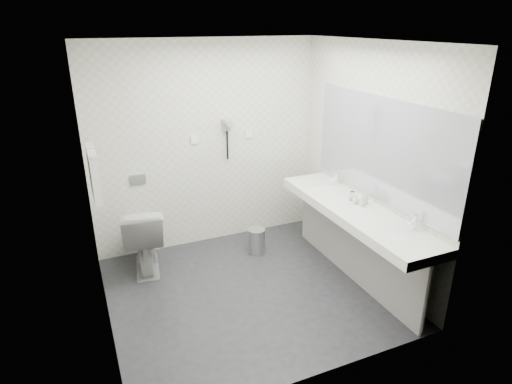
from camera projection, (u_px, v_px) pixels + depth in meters
name	position (u px, v px, depth m)	size (l,w,h in m)	color
floor	(249.00, 291.00, 4.60)	(2.80, 2.80, 0.00)	#28282D
ceiling	(247.00, 42.00, 3.68)	(2.80, 2.80, 0.00)	white
wall_back	(207.00, 146.00, 5.25)	(2.80, 2.80, 0.00)	white
wall_front	(319.00, 238.00, 3.03)	(2.80, 2.80, 0.00)	white
wall_left	(93.00, 203.00, 3.62)	(2.60, 2.60, 0.00)	white
wall_right	(368.00, 162.00, 4.66)	(2.60, 2.60, 0.00)	white
vanity_counter	(354.00, 212.00, 4.55)	(0.55, 2.20, 0.10)	white
vanity_panel	(353.00, 247.00, 4.72)	(0.03, 2.15, 0.75)	#9A9592
vanity_post_near	(425.00, 299.00, 3.84)	(0.06, 0.06, 0.75)	silver
vanity_post_far	(308.00, 211.00, 5.61)	(0.06, 0.06, 0.75)	silver
mirror	(381.00, 149.00, 4.41)	(0.02, 2.20, 1.05)	#B2BCC6
basin_near	(397.00, 235.00, 3.98)	(0.40, 0.31, 0.05)	white
basin_far	(322.00, 188.00, 5.09)	(0.40, 0.31, 0.05)	white
faucet_near	(415.00, 222.00, 4.02)	(0.04, 0.04, 0.15)	silver
faucet_far	(336.00, 179.00, 5.13)	(0.04, 0.04, 0.15)	silver
soap_bottle_a	(363.00, 201.00, 4.54)	(0.05, 0.05, 0.12)	white
soap_bottle_b	(356.00, 199.00, 4.61)	(0.07, 0.07, 0.09)	white
soap_bottle_c	(366.00, 198.00, 4.61)	(0.05, 0.05, 0.13)	white
glass_left	(352.00, 196.00, 4.70)	(0.05, 0.05, 0.10)	silver
toilet	(144.00, 237.00, 4.89)	(0.44, 0.78, 0.79)	white
flush_plate	(138.00, 180.00, 5.03)	(0.18, 0.02, 0.12)	#B2B5BA
pedal_bin	(256.00, 241.00, 5.32)	(0.21, 0.21, 0.30)	#B2B5BA
bin_lid	(256.00, 230.00, 5.26)	(0.21, 0.21, 0.01)	#B2B5BA
towel_rail	(89.00, 151.00, 3.99)	(0.02, 0.02, 0.62)	silver
towel_near	(95.00, 178.00, 3.96)	(0.07, 0.24, 0.48)	white
towel_far	(93.00, 169.00, 4.20)	(0.07, 0.24, 0.48)	white
dryer_cradle	(226.00, 125.00, 5.22)	(0.10, 0.04, 0.14)	#9C9EA2
dryer_barrel	(228.00, 123.00, 5.15)	(0.08, 0.08, 0.14)	#9C9EA2
dryer_cord	(227.00, 145.00, 5.30)	(0.02, 0.02, 0.35)	black
switch_plate_a	(194.00, 140.00, 5.14)	(0.09, 0.02, 0.09)	white
switch_plate_b	(249.00, 134.00, 5.40)	(0.09, 0.02, 0.09)	white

